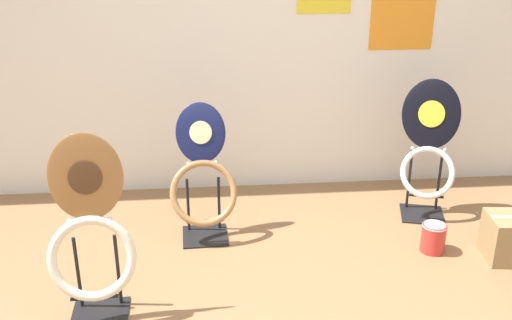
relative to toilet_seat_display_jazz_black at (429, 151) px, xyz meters
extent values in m
cube|color=silver|center=(-1.15, 0.58, 0.85)|extent=(8.00, 0.06, 2.60)
cube|color=orange|center=(-0.07, 0.55, 0.80)|extent=(0.45, 0.01, 0.46)
cube|color=black|center=(-0.01, -0.04, -0.44)|extent=(0.34, 0.34, 0.01)
cylinder|color=black|center=(-0.08, 0.07, -0.23)|extent=(0.02, 0.02, 0.42)
cylinder|color=black|center=(0.11, 0.02, -0.23)|extent=(0.02, 0.02, 0.42)
cylinder|color=black|center=(-0.03, -0.12, -0.27)|extent=(0.22, 0.07, 0.02)
torus|color=silver|center=(-0.02, -0.06, -0.13)|extent=(0.39, 0.28, 0.33)
ellipsoid|color=black|center=(0.02, 0.07, 0.23)|extent=(0.41, 0.25, 0.45)
ellipsoid|color=yellow|center=(0.02, 0.06, 0.24)|extent=(0.18, 0.10, 0.17)
sphere|color=silver|center=(-0.10, 0.03, 0.01)|extent=(0.02, 0.02, 0.02)
sphere|color=silver|center=(0.10, -0.02, 0.01)|extent=(0.02, 0.02, 0.02)
cube|color=black|center=(-1.48, -0.21, -0.44)|extent=(0.29, 0.29, 0.01)
cylinder|color=black|center=(-1.58, -0.12, -0.26)|extent=(0.02, 0.02, 0.35)
cylinder|color=black|center=(-1.39, -0.11, -0.26)|extent=(0.02, 0.02, 0.35)
cylinder|color=black|center=(-1.48, -0.28, -0.30)|extent=(0.22, 0.03, 0.02)
torus|color=#9E7042|center=(-1.48, -0.23, -0.13)|extent=(0.42, 0.26, 0.37)
ellipsoid|color=#141942|center=(-1.49, -0.06, 0.20)|extent=(0.31, 0.17, 0.36)
ellipsoid|color=beige|center=(-1.49, -0.08, 0.20)|extent=(0.14, 0.06, 0.13)
sphere|color=silver|center=(-1.57, -0.13, 0.02)|extent=(0.02, 0.02, 0.02)
sphere|color=silver|center=(-1.40, -0.13, 0.02)|extent=(0.02, 0.02, 0.02)
cube|color=black|center=(-2.01, -0.97, -0.44)|extent=(0.29, 0.29, 0.01)
cylinder|color=black|center=(-2.11, -0.88, -0.24)|extent=(0.02, 0.02, 0.40)
cylinder|color=black|center=(-1.92, -0.87, -0.24)|extent=(0.02, 0.02, 0.40)
cylinder|color=black|center=(-2.01, -1.04, -0.28)|extent=(0.22, 0.03, 0.02)
torus|color=beige|center=(-2.01, -0.99, -0.10)|extent=(0.42, 0.19, 0.41)
ellipsoid|color=#936033|center=(-2.01, -0.90, 0.29)|extent=(0.35, 0.09, 0.42)
ellipsoid|color=#4C2D19|center=(-2.01, -0.92, 0.29)|extent=(0.16, 0.03, 0.16)
sphere|color=silver|center=(-2.11, -0.94, 0.08)|extent=(0.02, 0.02, 0.02)
sphere|color=silver|center=(-1.92, -0.93, 0.08)|extent=(0.02, 0.02, 0.02)
cylinder|color=red|center=(-0.12, -0.50, -0.36)|extent=(0.14, 0.14, 0.18)
torus|color=silver|center=(-0.12, -0.50, -0.28)|extent=(0.15, 0.15, 0.01)
cylinder|color=#B2B2B7|center=(-0.12, -0.50, -0.27)|extent=(0.13, 0.13, 0.00)
camera|label=1|loc=(-1.45, -3.38, 1.34)|focal=40.00mm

